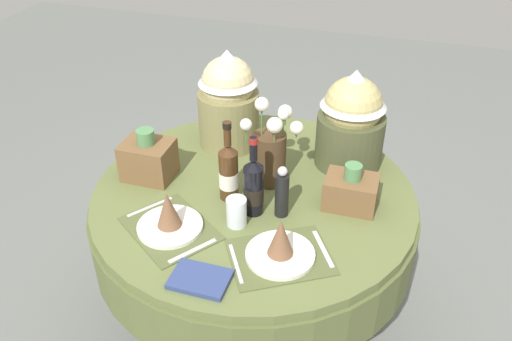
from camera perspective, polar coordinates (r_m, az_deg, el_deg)
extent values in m
plane|color=slate|center=(2.69, -0.21, -15.16)|extent=(8.00, 8.00, 0.00)
cylinder|color=#5B6638|center=(2.19, -0.25, -2.62)|extent=(1.29, 1.29, 0.04)
cylinder|color=#545D33|center=(2.27, -0.24, -5.24)|extent=(1.32, 1.32, 0.22)
cylinder|color=black|center=(2.42, -0.23, -9.45)|extent=(0.12, 0.12, 0.68)
cylinder|color=black|center=(2.67, -0.21, -14.95)|extent=(0.72, 0.72, 0.03)
cube|color=#4E562F|center=(2.02, -9.00, -6.03)|extent=(0.43, 0.41, 0.00)
cylinder|color=silver|center=(2.01, -9.02, -5.81)|extent=(0.24, 0.24, 0.02)
cone|color=brown|center=(1.96, -9.22, -4.06)|extent=(0.09, 0.09, 0.14)
cube|color=silver|center=(2.12, -11.08, -3.77)|extent=(0.12, 0.16, 0.00)
cube|color=silver|center=(1.91, -6.67, -8.37)|extent=(0.12, 0.16, 0.00)
cube|color=#4E562F|center=(1.88, 2.55, -9.03)|extent=(0.42, 0.40, 0.00)
cylinder|color=silver|center=(1.87, 2.56, -8.81)|extent=(0.24, 0.24, 0.02)
cone|color=brown|center=(1.82, 2.62, -7.01)|extent=(0.09, 0.09, 0.14)
cube|color=silver|center=(1.85, -2.13, -9.73)|extent=(0.11, 0.17, 0.00)
cube|color=silver|center=(1.92, 7.06, -8.15)|extent=(0.11, 0.17, 0.00)
cylinder|color=#47331E|center=(2.17, 1.45, 1.30)|extent=(0.13, 0.13, 0.22)
sphere|color=silver|center=(2.00, -1.07, 4.85)|extent=(0.05, 0.05, 0.05)
cylinder|color=#4C7038|center=(2.03, -1.05, 3.60)|extent=(0.01, 0.01, 0.08)
sphere|color=silver|center=(2.04, 1.97, 4.78)|extent=(0.06, 0.06, 0.06)
cylinder|color=#4C7038|center=(2.06, 1.95, 3.67)|extent=(0.01, 0.01, 0.05)
sphere|color=silver|center=(2.06, 2.90, 5.94)|extent=(0.04, 0.04, 0.04)
cylinder|color=#4C7038|center=(2.09, 2.86, 4.64)|extent=(0.01, 0.01, 0.08)
sphere|color=silver|center=(2.15, 3.09, 6.17)|extent=(0.06, 0.06, 0.06)
cylinder|color=#4C7038|center=(2.17, 3.06, 5.26)|extent=(0.01, 0.01, 0.04)
sphere|color=silver|center=(2.08, 4.29, 4.48)|extent=(0.05, 0.05, 0.05)
cylinder|color=#4C7038|center=(2.09, 4.25, 3.78)|extent=(0.01, 0.01, 0.03)
sphere|color=silver|center=(2.05, 0.61, 6.99)|extent=(0.05, 0.05, 0.05)
cylinder|color=#4C7038|center=(2.09, 0.59, 5.15)|extent=(0.01, 0.01, 0.12)
cylinder|color=#422814|center=(2.09, -2.89, -0.52)|extent=(0.08, 0.08, 0.20)
cylinder|color=silver|center=(2.10, -2.87, -0.89)|extent=(0.08, 0.08, 0.07)
cone|color=#422814|center=(2.02, -2.98, 2.26)|extent=(0.08, 0.08, 0.03)
cylinder|color=#422814|center=(1.99, -3.04, 3.86)|extent=(0.03, 0.03, 0.10)
cylinder|color=black|center=(1.97, -3.07, 4.77)|extent=(0.03, 0.03, 0.02)
cylinder|color=black|center=(2.01, -0.26, -2.08)|extent=(0.07, 0.07, 0.20)
cylinder|color=black|center=(2.02, -0.26, -2.45)|extent=(0.08, 0.08, 0.07)
cone|color=black|center=(1.94, -0.26, 0.70)|extent=(0.07, 0.07, 0.03)
cylinder|color=black|center=(1.91, -0.27, 2.29)|extent=(0.03, 0.03, 0.09)
cylinder|color=maroon|center=(1.89, -0.27, 3.18)|extent=(0.03, 0.03, 0.02)
cylinder|color=silver|center=(1.98, -2.10, -4.36)|extent=(0.08, 0.08, 0.11)
cylinder|color=black|center=(2.01, 2.73, -2.62)|extent=(0.05, 0.05, 0.18)
sphere|color=#B7B7BC|center=(1.94, 2.81, -0.09)|extent=(0.04, 0.04, 0.04)
cube|color=navy|center=(1.80, -5.90, -11.30)|extent=(0.19, 0.14, 0.02)
cylinder|color=olive|center=(2.43, -2.86, 5.51)|extent=(0.27, 0.27, 0.25)
sphere|color=#C6B784|center=(2.35, -2.98, 9.20)|extent=(0.23, 0.23, 0.23)
cone|color=silver|center=(2.32, -3.03, 10.86)|extent=(0.26, 0.26, 0.15)
cylinder|color=#474C2D|center=(2.32, 9.78, 3.18)|extent=(0.28, 0.28, 0.22)
sphere|color=tan|center=(2.25, 10.17, 6.72)|extent=(0.24, 0.24, 0.24)
cone|color=silver|center=(2.21, 10.38, 8.51)|extent=(0.27, 0.27, 0.16)
cube|color=brown|center=(2.26, -11.23, 1.09)|extent=(0.20, 0.16, 0.16)
cylinder|color=#4C7F4C|center=(2.21, -11.54, 3.47)|extent=(0.07, 0.07, 0.06)
cube|color=brown|center=(2.10, 9.92, -2.25)|extent=(0.20, 0.15, 0.12)
cylinder|color=#4C7F4C|center=(2.04, 10.17, -0.16)|extent=(0.07, 0.07, 0.06)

